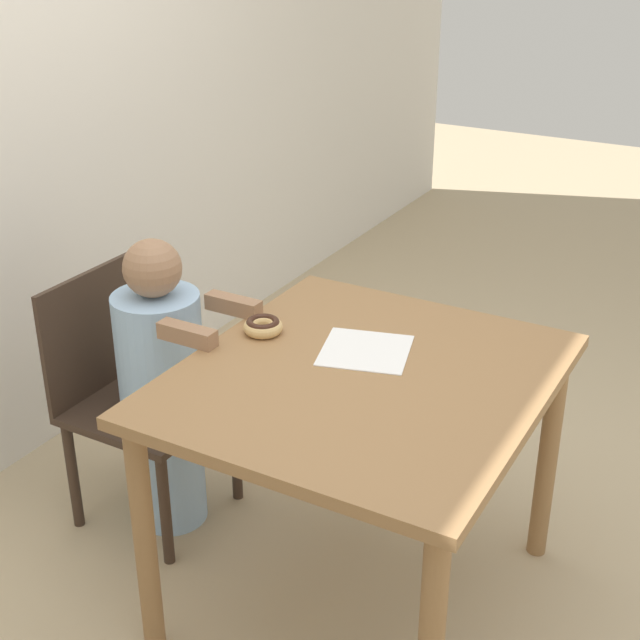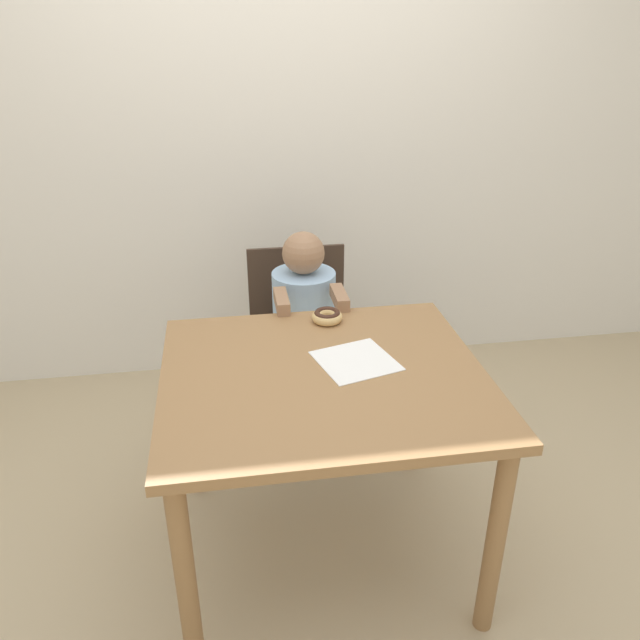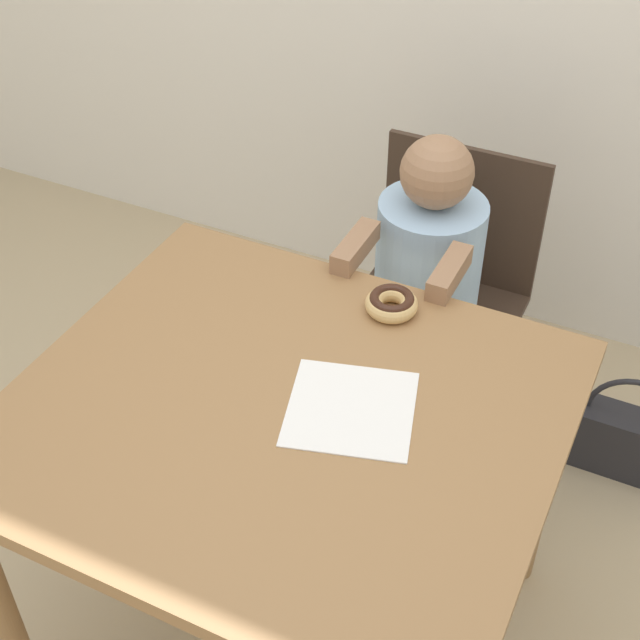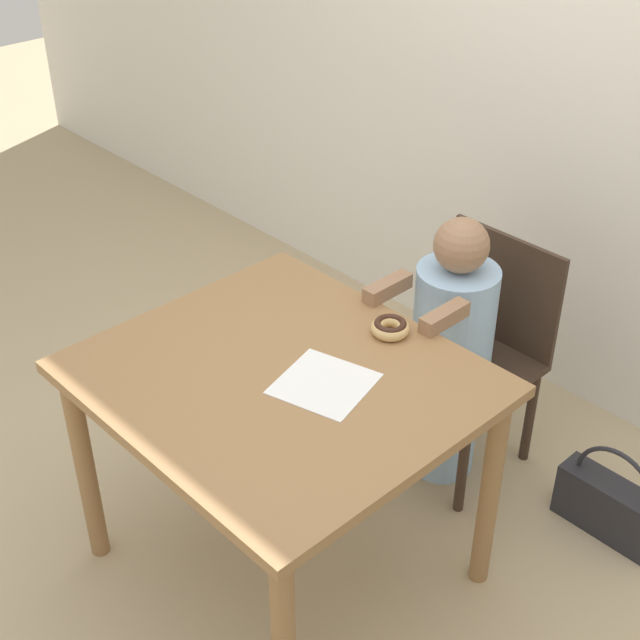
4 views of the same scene
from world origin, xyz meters
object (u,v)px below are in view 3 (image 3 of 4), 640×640
object	(u,v)px
child_figure	(424,309)
handbag	(629,441)
chair	(438,298)
donut	(392,303)

from	to	relation	value
child_figure	handbag	world-z (taller)	child_figure
handbag	child_figure	bearing A→B (deg)	-165.79
chair	child_figure	bearing A→B (deg)	-90.00
donut	handbag	distance (m)	1.01
child_figure	handbag	bearing A→B (deg)	14.21
chair	handbag	distance (m)	0.68
child_figure	handbag	size ratio (longest dim) A/B	2.83
donut	child_figure	bearing A→B (deg)	96.22
chair	child_figure	distance (m)	0.14
child_figure	donut	xyz separation A→B (m)	(0.04, -0.36, 0.29)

